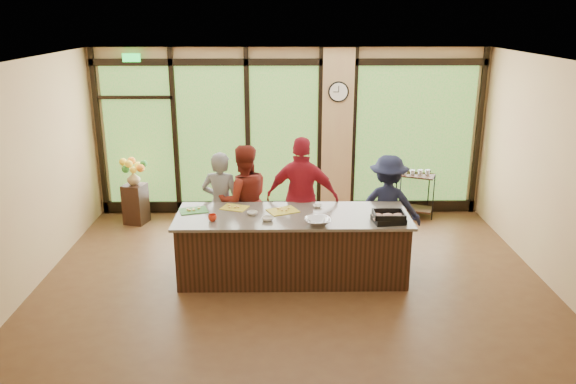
{
  "coord_description": "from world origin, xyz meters",
  "views": [
    {
      "loc": [
        -0.16,
        -6.93,
        3.57
      ],
      "look_at": [
        -0.06,
        0.4,
        1.22
      ],
      "focal_mm": 35.0,
      "sensor_mm": 36.0,
      "label": 1
    }
  ],
  "objects_px": {
    "roasting_pan": "(389,220)",
    "flower_stand": "(136,204)",
    "island_base": "(292,247)",
    "cook_left": "(221,204)",
    "bar_cart": "(415,189)",
    "cook_right": "(387,206)"
  },
  "relations": [
    {
      "from": "roasting_pan",
      "to": "flower_stand",
      "type": "height_order",
      "value": "roasting_pan"
    },
    {
      "from": "island_base",
      "to": "cook_left",
      "type": "height_order",
      "value": "cook_left"
    },
    {
      "from": "roasting_pan",
      "to": "bar_cart",
      "type": "xyz_separation_m",
      "value": [
        0.99,
        2.67,
        -0.42
      ]
    },
    {
      "from": "island_base",
      "to": "cook_right",
      "type": "relative_size",
      "value": 1.98
    },
    {
      "from": "roasting_pan",
      "to": "bar_cart",
      "type": "relative_size",
      "value": 0.45
    },
    {
      "from": "island_base",
      "to": "flower_stand",
      "type": "height_order",
      "value": "island_base"
    },
    {
      "from": "island_base",
      "to": "cook_right",
      "type": "bearing_deg",
      "value": 27.12
    },
    {
      "from": "cook_left",
      "to": "bar_cart",
      "type": "distance_m",
      "value": 3.7
    },
    {
      "from": "island_base",
      "to": "roasting_pan",
      "type": "relative_size",
      "value": 7.64
    },
    {
      "from": "cook_left",
      "to": "bar_cart",
      "type": "bearing_deg",
      "value": -143.68
    },
    {
      "from": "island_base",
      "to": "bar_cart",
      "type": "height_order",
      "value": "bar_cart"
    },
    {
      "from": "roasting_pan",
      "to": "bar_cart",
      "type": "height_order",
      "value": "roasting_pan"
    },
    {
      "from": "cook_left",
      "to": "roasting_pan",
      "type": "height_order",
      "value": "cook_left"
    },
    {
      "from": "island_base",
      "to": "cook_right",
      "type": "distance_m",
      "value": 1.66
    },
    {
      "from": "island_base",
      "to": "roasting_pan",
      "type": "bearing_deg",
      "value": -13.49
    },
    {
      "from": "island_base",
      "to": "bar_cart",
      "type": "bearing_deg",
      "value": 46.4
    },
    {
      "from": "cook_right",
      "to": "flower_stand",
      "type": "height_order",
      "value": "cook_right"
    },
    {
      "from": "cook_right",
      "to": "bar_cart",
      "type": "distance_m",
      "value": 1.83
    },
    {
      "from": "cook_left",
      "to": "cook_right",
      "type": "bearing_deg",
      "value": -169.95
    },
    {
      "from": "cook_left",
      "to": "cook_right",
      "type": "distance_m",
      "value": 2.51
    },
    {
      "from": "cook_left",
      "to": "cook_right",
      "type": "relative_size",
      "value": 1.04
    },
    {
      "from": "roasting_pan",
      "to": "flower_stand",
      "type": "bearing_deg",
      "value": 139.92
    }
  ]
}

